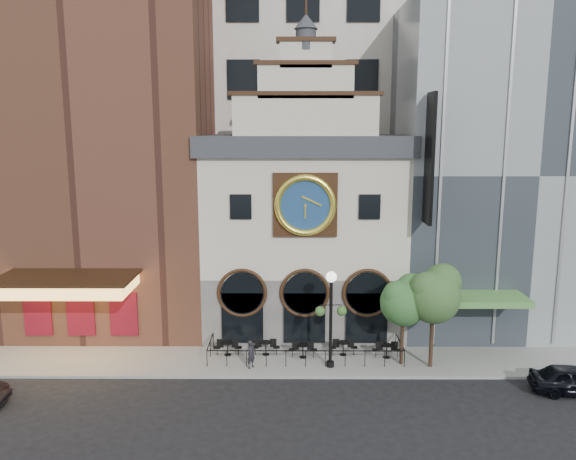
{
  "coord_description": "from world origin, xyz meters",
  "views": [
    {
      "loc": [
        -0.83,
        -27.12,
        12.82
      ],
      "look_at": [
        -0.97,
        6.0,
        6.74
      ],
      "focal_mm": 35.0,
      "sensor_mm": 36.0,
      "label": 1
    }
  ],
  "objects_px": {
    "tree_right": "(404,299)",
    "tree_left": "(434,293)",
    "bistro_1": "(266,347)",
    "car_right": "(575,380)",
    "bistro_2": "(303,350)",
    "bistro_0": "(228,347)",
    "bistro_4": "(387,350)",
    "lamppost": "(331,308)",
    "pedestrian": "(251,354)",
    "bistro_3": "(343,347)"
  },
  "relations": [
    {
      "from": "bistro_2",
      "to": "lamppost",
      "type": "relative_size",
      "value": 0.3
    },
    {
      "from": "bistro_1",
      "to": "bistro_4",
      "type": "bearing_deg",
      "value": -3.35
    },
    {
      "from": "bistro_2",
      "to": "bistro_4",
      "type": "distance_m",
      "value": 4.67
    },
    {
      "from": "bistro_4",
      "to": "lamppost",
      "type": "height_order",
      "value": "lamppost"
    },
    {
      "from": "tree_right",
      "to": "bistro_4",
      "type": "bearing_deg",
      "value": 132.95
    },
    {
      "from": "bistro_1",
      "to": "bistro_4",
      "type": "distance_m",
      "value": 6.77
    },
    {
      "from": "bistro_1",
      "to": "lamppost",
      "type": "bearing_deg",
      "value": -24.19
    },
    {
      "from": "bistro_0",
      "to": "bistro_4",
      "type": "bearing_deg",
      "value": -2.11
    },
    {
      "from": "bistro_4",
      "to": "tree_left",
      "type": "xyz_separation_m",
      "value": [
        2.21,
        -1.11,
        3.65
      ]
    },
    {
      "from": "bistro_2",
      "to": "pedestrian",
      "type": "relative_size",
      "value": 1.04
    },
    {
      "from": "bistro_3",
      "to": "pedestrian",
      "type": "xyz_separation_m",
      "value": [
        -5.08,
        -1.73,
        0.29
      ]
    },
    {
      "from": "bistro_4",
      "to": "tree_right",
      "type": "xyz_separation_m",
      "value": [
        0.7,
        -0.76,
        3.19
      ]
    },
    {
      "from": "bistro_4",
      "to": "pedestrian",
      "type": "bearing_deg",
      "value": -169.79
    },
    {
      "from": "bistro_2",
      "to": "pedestrian",
      "type": "height_order",
      "value": "pedestrian"
    },
    {
      "from": "bistro_0",
      "to": "tree_right",
      "type": "relative_size",
      "value": 0.32
    },
    {
      "from": "bistro_3",
      "to": "car_right",
      "type": "xyz_separation_m",
      "value": [
        10.87,
        -4.35,
        0.09
      ]
    },
    {
      "from": "pedestrian",
      "to": "tree_right",
      "type": "bearing_deg",
      "value": -44.6
    },
    {
      "from": "lamppost",
      "to": "car_right",
      "type": "bearing_deg",
      "value": -15.14
    },
    {
      "from": "pedestrian",
      "to": "tree_left",
      "type": "xyz_separation_m",
      "value": [
        9.67,
        0.24,
        3.35
      ]
    },
    {
      "from": "bistro_0",
      "to": "bistro_3",
      "type": "bearing_deg",
      "value": 0.46
    },
    {
      "from": "bistro_3",
      "to": "tree_left",
      "type": "height_order",
      "value": "tree_left"
    },
    {
      "from": "bistro_4",
      "to": "tree_right",
      "type": "bearing_deg",
      "value": -47.05
    },
    {
      "from": "lamppost",
      "to": "tree_right",
      "type": "bearing_deg",
      "value": 4.46
    },
    {
      "from": "tree_right",
      "to": "tree_left",
      "type": "bearing_deg",
      "value": -13.15
    },
    {
      "from": "car_right",
      "to": "tree_right",
      "type": "height_order",
      "value": "tree_right"
    },
    {
      "from": "bistro_0",
      "to": "bistro_3",
      "type": "relative_size",
      "value": 1.0
    },
    {
      "from": "pedestrian",
      "to": "tree_right",
      "type": "distance_m",
      "value": 8.69
    },
    {
      "from": "car_right",
      "to": "lamppost",
      "type": "xyz_separation_m",
      "value": [
        -11.72,
        2.78,
        2.7
      ]
    },
    {
      "from": "bistro_1",
      "to": "car_right",
      "type": "relative_size",
      "value": 0.38
    },
    {
      "from": "bistro_0",
      "to": "bistro_1",
      "type": "height_order",
      "value": "same"
    },
    {
      "from": "bistro_1",
      "to": "lamppost",
      "type": "height_order",
      "value": "lamppost"
    },
    {
      "from": "bistro_0",
      "to": "car_right",
      "type": "xyz_separation_m",
      "value": [
        17.39,
        -4.3,
        0.09
      ]
    },
    {
      "from": "pedestrian",
      "to": "tree_right",
      "type": "height_order",
      "value": "tree_right"
    },
    {
      "from": "bistro_4",
      "to": "car_right",
      "type": "height_order",
      "value": "car_right"
    },
    {
      "from": "tree_right",
      "to": "bistro_3",
      "type": "bearing_deg",
      "value": 159.79
    },
    {
      "from": "bistro_0",
      "to": "car_right",
      "type": "distance_m",
      "value": 17.92
    },
    {
      "from": "tree_right",
      "to": "car_right",
      "type": "bearing_deg",
      "value": -22.43
    },
    {
      "from": "bistro_4",
      "to": "pedestrian",
      "type": "height_order",
      "value": "pedestrian"
    },
    {
      "from": "bistro_4",
      "to": "bistro_1",
      "type": "bearing_deg",
      "value": 176.65
    },
    {
      "from": "bistro_4",
      "to": "pedestrian",
      "type": "xyz_separation_m",
      "value": [
        -7.47,
        -1.34,
        0.29
      ]
    },
    {
      "from": "tree_left",
      "to": "tree_right",
      "type": "distance_m",
      "value": 1.61
    },
    {
      "from": "bistro_0",
      "to": "pedestrian",
      "type": "xyz_separation_m",
      "value": [
        1.44,
        -1.67,
        0.29
      ]
    },
    {
      "from": "bistro_4",
      "to": "car_right",
      "type": "relative_size",
      "value": 0.38
    },
    {
      "from": "bistro_2",
      "to": "bistro_0",
      "type": "bearing_deg",
      "value": 175.7
    },
    {
      "from": "bistro_4",
      "to": "tree_left",
      "type": "relative_size",
      "value": 0.28
    },
    {
      "from": "lamppost",
      "to": "tree_left",
      "type": "height_order",
      "value": "tree_left"
    },
    {
      "from": "bistro_4",
      "to": "tree_right",
      "type": "relative_size",
      "value": 0.32
    },
    {
      "from": "bistro_2",
      "to": "bistro_4",
      "type": "bearing_deg",
      "value": -0.13
    },
    {
      "from": "pedestrian",
      "to": "bistro_2",
      "type": "bearing_deg",
      "value": -22.85
    },
    {
      "from": "bistro_1",
      "to": "pedestrian",
      "type": "xyz_separation_m",
      "value": [
        -0.7,
        -1.74,
        0.29
      ]
    }
  ]
}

